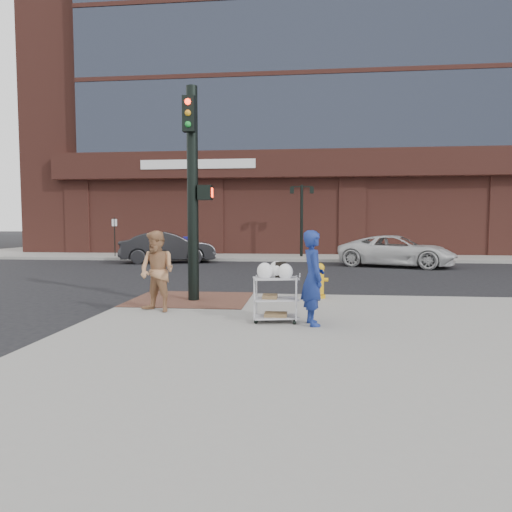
# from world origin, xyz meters

# --- Properties ---
(ground) EXTENTS (220.00, 220.00, 0.00)m
(ground) POSITION_xyz_m (0.00, 0.00, 0.00)
(ground) COLOR black
(ground) RESTS_ON ground
(sidewalk_far) EXTENTS (65.00, 36.00, 0.15)m
(sidewalk_far) POSITION_xyz_m (12.50, 32.00, 0.07)
(sidewalk_far) COLOR gray
(sidewalk_far) RESTS_ON ground
(brick_curb_ramp) EXTENTS (2.80, 2.40, 0.01)m
(brick_curb_ramp) POSITION_xyz_m (-0.60, 0.90, 0.16)
(brick_curb_ramp) COLOR brown
(brick_curb_ramp) RESTS_ON sidewalk_near
(bank_building) EXTENTS (42.00, 26.00, 28.00)m
(bank_building) POSITION_xyz_m (5.00, 31.00, 14.15)
(bank_building) COLOR brown
(bank_building) RESTS_ON sidewalk_far
(lamp_post) EXTENTS (1.32, 0.22, 4.00)m
(lamp_post) POSITION_xyz_m (2.00, 16.00, 2.62)
(lamp_post) COLOR black
(lamp_post) RESTS_ON sidewalk_far
(parking_sign) EXTENTS (0.05, 0.05, 2.20)m
(parking_sign) POSITION_xyz_m (-8.50, 15.00, 1.25)
(parking_sign) COLOR black
(parking_sign) RESTS_ON sidewalk_far
(traffic_signal_pole) EXTENTS (0.61, 0.51, 5.00)m
(traffic_signal_pole) POSITION_xyz_m (-0.48, 0.77, 2.83)
(traffic_signal_pole) COLOR black
(traffic_signal_pole) RESTS_ON sidewalk_near
(woman_blue) EXTENTS (0.55, 0.70, 1.70)m
(woman_blue) POSITION_xyz_m (2.27, -1.60, 1.00)
(woman_blue) COLOR navy
(woman_blue) RESTS_ON sidewalk_near
(pedestrian_tan) EXTENTS (1.00, 0.90, 1.68)m
(pedestrian_tan) POSITION_xyz_m (-0.91, -0.66, 0.99)
(pedestrian_tan) COLOR #AD7951
(pedestrian_tan) RESTS_ON sidewalk_near
(sedan_dark) EXTENTS (5.03, 2.82, 1.57)m
(sedan_dark) POSITION_xyz_m (-4.75, 12.82, 0.79)
(sedan_dark) COLOR black
(sedan_dark) RESTS_ON ground
(minivan_white) EXTENTS (5.72, 4.07, 1.45)m
(minivan_white) POSITION_xyz_m (6.41, 11.80, 0.72)
(minivan_white) COLOR silver
(minivan_white) RESTS_ON ground
(utility_cart) EXTENTS (0.88, 0.61, 1.12)m
(utility_cart) POSITION_xyz_m (1.60, -1.45, 0.66)
(utility_cart) COLOR #B3B2B8
(utility_cart) RESTS_ON sidewalk_near
(fire_hydrant) EXTENTS (0.41, 0.28, 0.86)m
(fire_hydrant) POSITION_xyz_m (2.51, 1.43, 0.59)
(fire_hydrant) COLOR gold
(fire_hydrant) RESTS_ON sidewalk_near
(newsbox_red) EXTENTS (0.45, 0.41, 0.98)m
(newsbox_red) POSITION_xyz_m (-5.35, 14.81, 0.64)
(newsbox_red) COLOR red
(newsbox_red) RESTS_ON sidewalk_far
(newsbox_yellow) EXTENTS (0.50, 0.46, 1.11)m
(newsbox_yellow) POSITION_xyz_m (-5.80, 15.33, 0.70)
(newsbox_yellow) COLOR yellow
(newsbox_yellow) RESTS_ON sidewalk_far
(newsbox_blue) EXTENTS (0.53, 0.50, 1.10)m
(newsbox_blue) POSITION_xyz_m (-4.40, 15.61, 0.70)
(newsbox_blue) COLOR #191BA4
(newsbox_blue) RESTS_ON sidewalk_far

